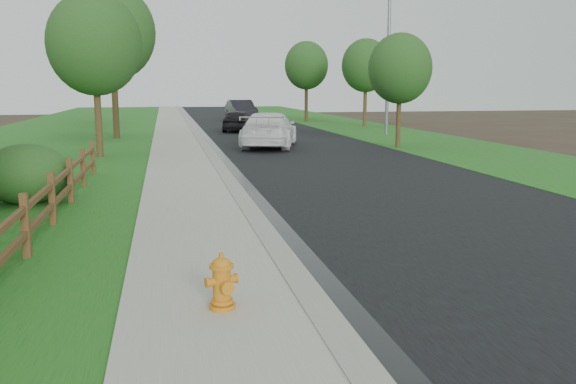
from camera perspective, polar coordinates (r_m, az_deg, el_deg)
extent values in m
cube|color=black|center=(40.43, -2.91, 5.93)|extent=(8.00, 90.00, 0.02)
cube|color=gray|center=(40.02, -8.90, 5.86)|extent=(0.40, 90.00, 0.12)
cube|color=black|center=(40.04, -8.40, 5.82)|extent=(0.50, 90.00, 0.00)
cube|color=#9D9A89|center=(39.98, -10.77, 5.79)|extent=(2.20, 90.00, 0.10)
cube|color=#165017|center=(40.01, -13.50, 5.66)|extent=(1.60, 90.00, 0.06)
cube|color=#165017|center=(40.53, -20.90, 5.33)|extent=(9.00, 90.00, 0.04)
cube|color=#165017|center=(42.00, 6.49, 6.04)|extent=(6.00, 90.00, 0.04)
cube|color=brown|center=(10.56, -23.34, -3.05)|extent=(0.12, 0.12, 1.10)
cube|color=brown|center=(12.87, -21.19, -0.71)|extent=(0.12, 0.12, 1.10)
cube|color=brown|center=(15.21, -19.71, 0.91)|extent=(0.12, 0.12, 1.10)
cube|color=brown|center=(17.57, -18.62, 2.10)|extent=(0.12, 0.12, 1.10)
cube|color=brown|center=(19.93, -17.78, 3.01)|extent=(0.12, 0.12, 1.10)
cube|color=brown|center=(9.45, -24.77, -5.24)|extent=(0.08, 2.35, 0.10)
cube|color=brown|center=(9.36, -24.94, -2.87)|extent=(0.08, 2.35, 0.10)
cube|color=brown|center=(11.73, -22.13, -2.25)|extent=(0.08, 2.35, 0.10)
cube|color=brown|center=(11.66, -22.26, -0.32)|extent=(0.08, 2.35, 0.10)
cube|color=brown|center=(14.06, -20.36, -0.24)|extent=(0.08, 2.35, 0.10)
cube|color=brown|center=(14.00, -20.46, 1.38)|extent=(0.08, 2.35, 0.10)
cube|color=brown|center=(16.40, -19.10, 1.20)|extent=(0.08, 2.35, 0.10)
cube|color=brown|center=(16.35, -19.18, 2.59)|extent=(0.08, 2.35, 0.10)
cube|color=brown|center=(18.76, -18.16, 2.28)|extent=(0.08, 2.35, 0.10)
cube|color=brown|center=(18.72, -18.22, 3.49)|extent=(0.08, 2.35, 0.10)
cylinder|color=#C27816|center=(7.57, -6.18, -10.56)|extent=(0.32, 0.32, 0.06)
cylinder|color=#C27816|center=(7.48, -6.21, -8.72)|extent=(0.22, 0.22, 0.49)
cylinder|color=#C27816|center=(7.55, -6.18, -10.09)|extent=(0.27, 0.27, 0.05)
cylinder|color=#C27816|center=(7.41, -6.25, -6.91)|extent=(0.29, 0.29, 0.05)
ellipsoid|color=#C27816|center=(7.40, -6.25, -6.77)|extent=(0.24, 0.24, 0.18)
cylinder|color=#C27816|center=(7.37, -6.27, -5.92)|extent=(0.05, 0.05, 0.07)
cylinder|color=#C27816|center=(7.35, -5.80, -8.83)|extent=(0.17, 0.15, 0.14)
cylinder|color=#C27816|center=(7.41, -7.39, -8.40)|extent=(0.15, 0.14, 0.11)
cylinder|color=#C27816|center=(7.52, -5.07, -8.07)|extent=(0.15, 0.14, 0.11)
imported|color=white|center=(27.89, -1.77, 5.84)|extent=(3.65, 5.88, 1.59)
imported|color=black|center=(37.97, -4.75, 6.69)|extent=(2.44, 4.21, 1.35)
imported|color=black|center=(49.72, -4.42, 7.62)|extent=(2.19, 5.21, 1.67)
cylinder|color=gray|center=(35.50, 9.37, 12.97)|extent=(0.19, 0.19, 9.55)
ellipsoid|color=#1E4A1A|center=(15.66, -23.29, 1.55)|extent=(2.19, 2.19, 1.44)
cylinder|color=#3B2818|center=(24.97, -17.37, 7.45)|extent=(0.26, 0.26, 3.82)
ellipsoid|color=#1E4A1A|center=(25.01, -17.67, 13.07)|extent=(3.57, 3.57, 3.93)
cylinder|color=#3B2818|center=(28.13, 10.32, 7.23)|extent=(0.21, 0.21, 3.11)
ellipsoid|color=#1E4A1A|center=(28.11, 10.44, 11.31)|extent=(2.84, 2.84, 3.13)
cylinder|color=#3B2818|center=(33.81, -15.90, 8.90)|extent=(0.33, 0.33, 4.84)
ellipsoid|color=#1E4A1A|center=(33.92, -16.16, 14.16)|extent=(4.47, 4.47, 4.92)
cylinder|color=#3B2818|center=(42.87, 7.22, 8.53)|extent=(0.25, 0.25, 3.66)
ellipsoid|color=#1E4A1A|center=(42.89, 7.29, 11.67)|extent=(3.31, 3.31, 3.64)
cylinder|color=#3B2818|center=(48.26, 1.72, 8.84)|extent=(0.26, 0.26, 3.83)
ellipsoid|color=#1E4A1A|center=(48.28, 1.73, 11.76)|extent=(3.38, 3.38, 3.72)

